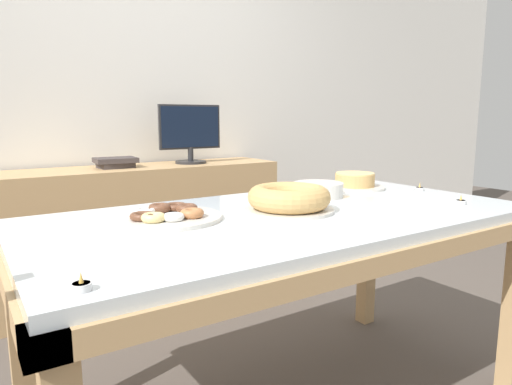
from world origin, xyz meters
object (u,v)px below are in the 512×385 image
at_px(computer_monitor, 190,134).
at_px(book_stack, 116,162).
at_px(tealight_near_cakes, 81,286).
at_px(plate_stack, 318,190).
at_px(tealight_near_front, 461,202).
at_px(cake_golden_bundt, 289,199).
at_px(tealight_left_edge, 420,189).
at_px(pastry_platter, 167,215).
at_px(tealight_right_edge, 279,190).
at_px(cake_chocolate_round, 355,182).

distance_m(computer_monitor, book_stack, 0.52).
bearing_deg(computer_monitor, book_stack, 179.84).
xyz_separation_m(book_stack, tealight_near_cakes, (-0.61, -1.84, -0.05)).
bearing_deg(plate_stack, computer_monitor, 88.99).
height_order(computer_monitor, tealight_near_front, computer_monitor).
xyz_separation_m(book_stack, cake_golden_bundt, (0.18, -1.46, -0.02)).
xyz_separation_m(plate_stack, tealight_near_cakes, (-1.08, -0.55, -0.02)).
distance_m(tealight_near_front, tealight_left_edge, 0.32).
height_order(tealight_near_front, tealight_left_edge, same).
bearing_deg(pastry_platter, computer_monitor, 61.81).
distance_m(pastry_platter, tealight_near_front, 1.11).
bearing_deg(plate_stack, pastry_platter, -175.04).
height_order(computer_monitor, tealight_right_edge, computer_monitor).
height_order(book_stack, plate_stack, book_stack).
relative_size(plate_stack, tealight_left_edge, 5.25).
relative_size(cake_golden_bundt, tealight_right_edge, 7.95).
distance_m(book_stack, tealight_near_front, 1.90).
distance_m(tealight_right_edge, tealight_left_edge, 0.64).
bearing_deg(tealight_right_edge, tealight_near_cakes, -144.09).
bearing_deg(pastry_platter, book_stack, 80.27).
bearing_deg(pastry_platter, plate_stack, 4.96).
relative_size(pastry_platter, plate_stack, 1.69).
bearing_deg(tealight_near_cakes, pastry_platter, 52.29).
xyz_separation_m(cake_golden_bundt, tealight_left_edge, (0.77, 0.04, -0.03)).
relative_size(tealight_near_front, tealight_near_cakes, 1.00).
bearing_deg(tealight_right_edge, pastry_platter, -159.08).
height_order(plate_stack, tealight_right_edge, plate_stack).
bearing_deg(pastry_platter, tealight_left_edge, -3.68).
bearing_deg(computer_monitor, tealight_left_edge, -71.99).
xyz_separation_m(pastry_platter, tealight_near_cakes, (-0.38, -0.49, -0.00)).
distance_m(book_stack, tealight_near_cakes, 1.94).
distance_m(pastry_platter, tealight_left_edge, 1.19).
xyz_separation_m(tealight_near_front, tealight_right_edge, (-0.42, 0.61, 0.00)).
distance_m(cake_chocolate_round, plate_stack, 0.30).
bearing_deg(cake_golden_bundt, computer_monitor, 77.98).
relative_size(cake_golden_bundt, plate_stack, 1.52).
xyz_separation_m(cake_chocolate_round, tealight_left_edge, (0.20, -0.21, -0.02)).
height_order(book_stack, cake_chocolate_round, book_stack).
bearing_deg(cake_chocolate_round, tealight_right_edge, 163.20).
xyz_separation_m(tealight_near_front, tealight_left_edge, (0.14, 0.29, 0.00)).
distance_m(tealight_near_front, tealight_near_cakes, 1.43).
height_order(cake_chocolate_round, tealight_near_cakes, cake_chocolate_round).
bearing_deg(tealight_left_edge, computer_monitor, 108.01).
xyz_separation_m(book_stack, tealight_right_edge, (0.40, -1.11, -0.05)).
relative_size(pastry_platter, tealight_left_edge, 8.89).
xyz_separation_m(book_stack, plate_stack, (0.47, -1.29, -0.03)).
bearing_deg(cake_chocolate_round, tealight_left_edge, -46.49).
xyz_separation_m(cake_golden_bundt, tealight_near_front, (0.63, -0.25, -0.03)).
relative_size(cake_chocolate_round, tealight_near_front, 6.93).
relative_size(cake_chocolate_round, tealight_left_edge, 6.93).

